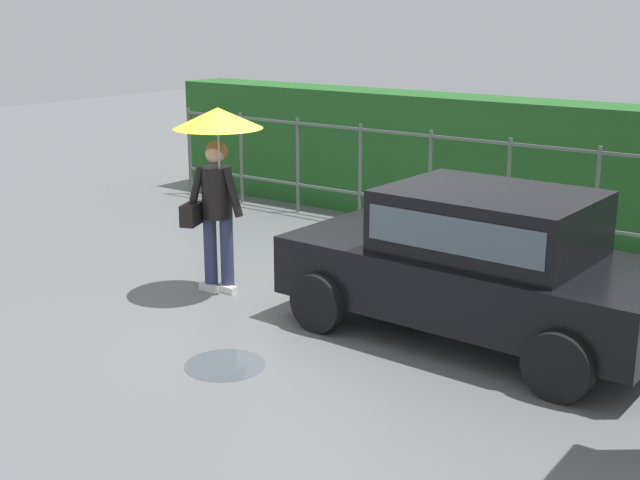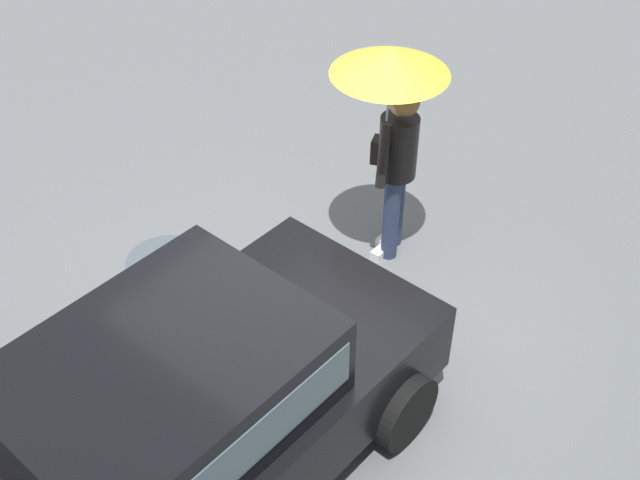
# 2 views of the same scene
# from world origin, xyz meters

# --- Properties ---
(ground_plane) EXTENTS (40.00, 40.00, 0.00)m
(ground_plane) POSITION_xyz_m (0.00, 0.00, 0.00)
(ground_plane) COLOR slate
(car) EXTENTS (3.78, 1.96, 1.48)m
(car) POSITION_xyz_m (1.66, 0.21, 0.80)
(car) COLOR black
(car) RESTS_ON ground
(pedestrian) EXTENTS (0.98, 0.98, 2.10)m
(pedestrian) POSITION_xyz_m (-1.29, -0.27, 1.57)
(pedestrian) COLOR #2D3856
(pedestrian) RESTS_ON ground
(fence_section) EXTENTS (10.65, 0.05, 1.50)m
(fence_section) POSITION_xyz_m (-0.03, 3.35, 0.82)
(fence_section) COLOR #59605B
(fence_section) RESTS_ON ground
(hedge_row) EXTENTS (11.60, 0.90, 1.90)m
(hedge_row) POSITION_xyz_m (-0.03, 4.25, 0.95)
(hedge_row) COLOR #235B23
(hedge_row) RESTS_ON ground
(puddle_near) EXTENTS (0.74, 0.74, 0.00)m
(puddle_near) POSITION_xyz_m (0.14, -1.77, 0.00)
(puddle_near) COLOR #4C545B
(puddle_near) RESTS_ON ground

